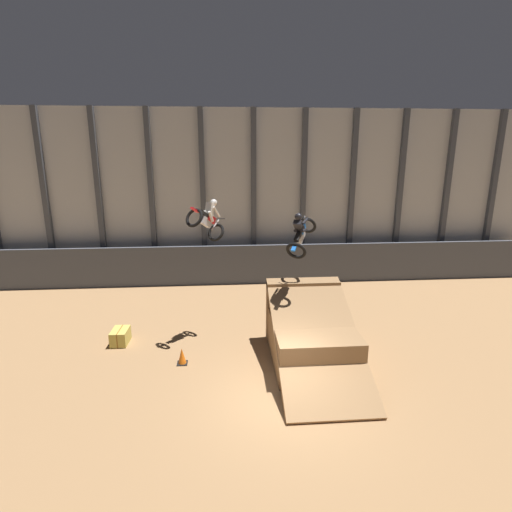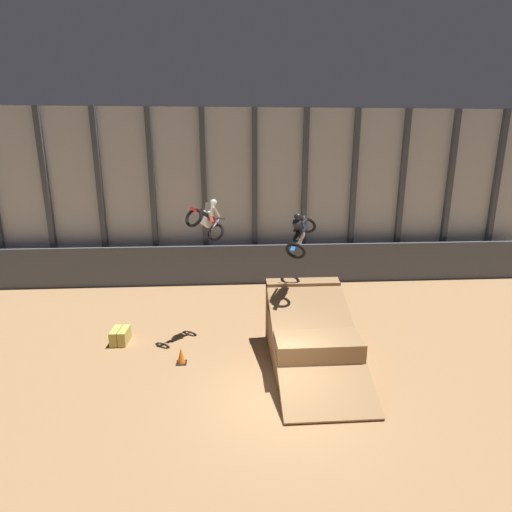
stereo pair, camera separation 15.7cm
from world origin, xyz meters
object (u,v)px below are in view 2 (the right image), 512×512
at_px(hay_bale_trackside, 120,336).
at_px(rider_bike_right_air, 300,233).
at_px(dirt_ramp, 309,335).
at_px(traffic_cone_near_ramp, 181,356).
at_px(rider_bike_left_air, 207,219).

bearing_deg(hay_bale_trackside, rider_bike_right_air, -5.04).
relative_size(dirt_ramp, hay_bale_trackside, 5.89).
height_order(traffic_cone_near_ramp, hay_bale_trackside, traffic_cone_near_ramp).
bearing_deg(rider_bike_left_air, dirt_ramp, 8.46).
height_order(dirt_ramp, traffic_cone_near_ramp, dirt_ramp).
bearing_deg(rider_bike_right_air, hay_bale_trackside, -156.85).
xyz_separation_m(rider_bike_left_air, traffic_cone_near_ramp, (-0.92, -2.14, -4.41)).
relative_size(dirt_ramp, rider_bike_right_air, 2.97).
bearing_deg(traffic_cone_near_ramp, hay_bale_trackside, 145.32).
height_order(dirt_ramp, rider_bike_right_air, rider_bike_right_air).
height_order(rider_bike_left_air, hay_bale_trackside, rider_bike_left_air).
bearing_deg(dirt_ramp, traffic_cone_near_ramp, -178.65).
xyz_separation_m(rider_bike_right_air, hay_bale_trackside, (-6.77, 0.60, -4.05)).
distance_m(rider_bike_left_air, traffic_cone_near_ramp, 4.99).
xyz_separation_m(dirt_ramp, hay_bale_trackside, (-7.01, 1.63, -0.58)).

